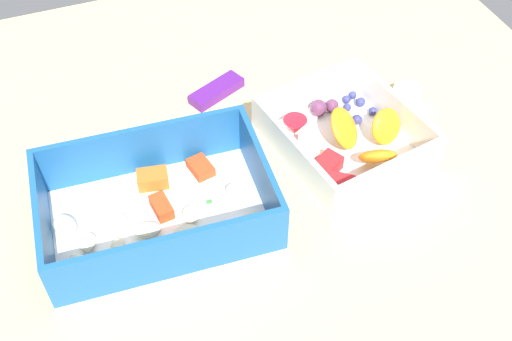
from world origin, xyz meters
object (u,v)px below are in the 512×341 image
pasta_container (158,209)px  candy_bar (217,91)px  paper_cup_liner (406,95)px  fruit_bowl (344,139)px

pasta_container → candy_bar: pasta_container is taller
candy_bar → paper_cup_liner: bearing=-23.9°
pasta_container → paper_cup_liner: size_ratio=6.98×
candy_bar → paper_cup_liner: paper_cup_liner is taller
fruit_bowl → paper_cup_liner: (10.57, 4.69, -0.82)cm
pasta_container → paper_cup_liner: pasta_container is taller
fruit_bowl → candy_bar: 17.12cm
candy_bar → paper_cup_liner: 22.54cm
candy_bar → pasta_container: bearing=-125.1°
paper_cup_liner → fruit_bowl: bearing=-156.1°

